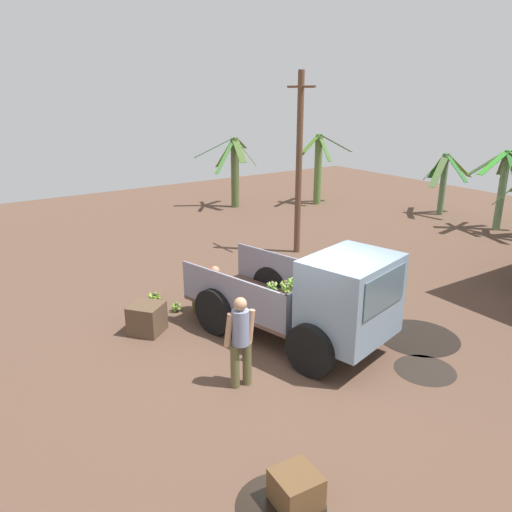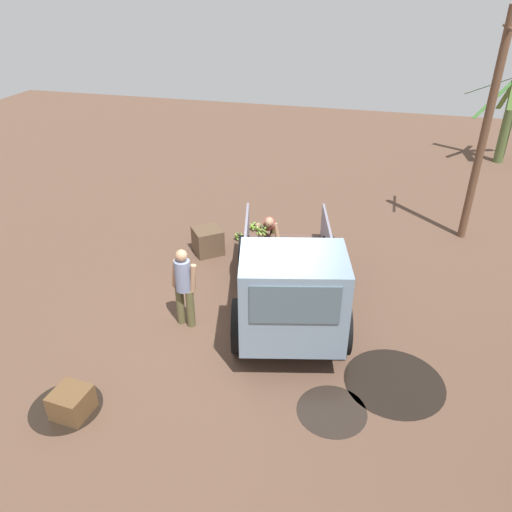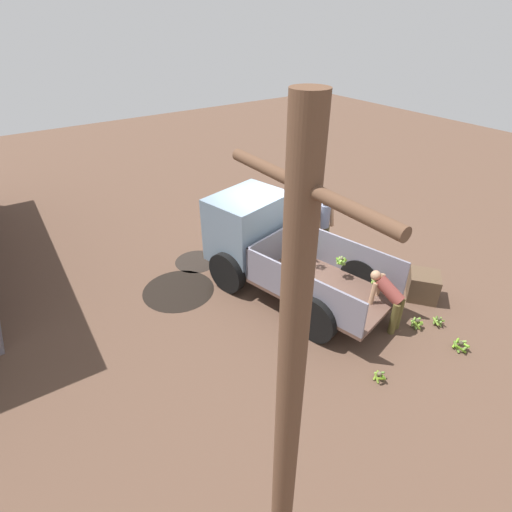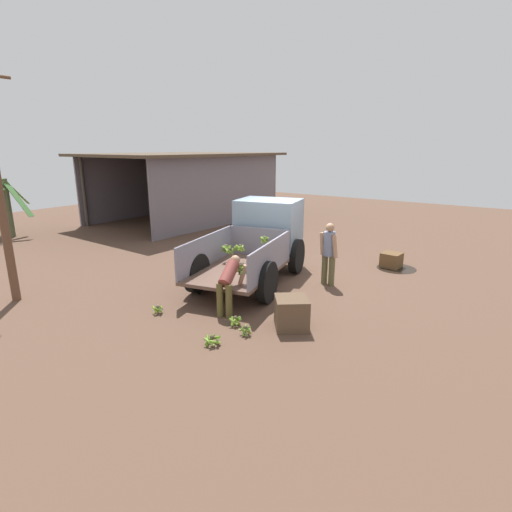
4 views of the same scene
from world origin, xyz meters
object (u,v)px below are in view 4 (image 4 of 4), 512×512
object	(u,v)px
banana_bunch_on_ground_3	(246,330)
wooden_crate_0	(292,313)
cargo_truck	(262,236)
wooden_crate_1	(391,260)
banana_bunch_on_ground_2	(212,340)
person_foreground_visitor	(329,251)
banana_bunch_on_ground_1	(158,308)
banana_bunch_on_ground_0	(235,320)
person_worker_loading	(229,281)

from	to	relation	value
banana_bunch_on_ground_3	wooden_crate_0	xyz separation A→B (m)	(0.80, -0.54, 0.20)
cargo_truck	wooden_crate_1	distance (m)	3.99
banana_bunch_on_ground_3	wooden_crate_1	distance (m)	6.18
banana_bunch_on_ground_2	banana_bunch_on_ground_3	size ratio (longest dim) A/B	1.37
person_foreground_visitor	banana_bunch_on_ground_1	xyz separation A→B (m)	(-3.84, 2.15, -0.78)
person_foreground_visitor	wooden_crate_1	distance (m)	2.78
wooden_crate_0	wooden_crate_1	world-z (taller)	wooden_crate_0
banana_bunch_on_ground_0	banana_bunch_on_ground_2	xyz separation A→B (m)	(-0.88, -0.16, -0.01)
banana_bunch_on_ground_2	wooden_crate_1	xyz separation A→B (m)	(6.78, -1.13, 0.11)
banana_bunch_on_ground_0	cargo_truck	bearing A→B (deg)	25.80
person_worker_loading	banana_bunch_on_ground_2	size ratio (longest dim) A/B	3.77
person_worker_loading	person_foreground_visitor	bearing A→B (deg)	-31.54
person_worker_loading	banana_bunch_on_ground_0	size ratio (longest dim) A/B	4.58
banana_bunch_on_ground_2	person_foreground_visitor	bearing A→B (deg)	-3.56
banana_bunch_on_ground_3	wooden_crate_1	xyz separation A→B (m)	(6.11, -0.87, 0.10)
cargo_truck	wooden_crate_1	world-z (taller)	cargo_truck
banana_bunch_on_ground_2	wooden_crate_0	distance (m)	1.68
cargo_truck	banana_bunch_on_ground_1	distance (m)	3.85
wooden_crate_0	banana_bunch_on_ground_0	bearing A→B (deg)	121.37
cargo_truck	banana_bunch_on_ground_0	world-z (taller)	cargo_truck
cargo_truck	banana_bunch_on_ground_1	xyz separation A→B (m)	(-3.73, 0.16, -0.93)
banana_bunch_on_ground_3	person_worker_loading	bearing A→B (deg)	54.96
banana_bunch_on_ground_2	wooden_crate_1	size ratio (longest dim) A/B	0.60
banana_bunch_on_ground_1	banana_bunch_on_ground_2	distance (m)	1.93
banana_bunch_on_ground_0	wooden_crate_0	bearing A→B (deg)	-58.63
person_worker_loading	banana_bunch_on_ground_0	world-z (taller)	person_worker_loading
person_foreground_visitor	banana_bunch_on_ground_3	xyz separation A→B (m)	(-3.56, 0.00, -0.79)
person_worker_loading	wooden_crate_0	size ratio (longest dim) A/B	1.89
person_foreground_visitor	banana_bunch_on_ground_1	world-z (taller)	person_foreground_visitor
banana_bunch_on_ground_3	banana_bunch_on_ground_0	bearing A→B (deg)	62.51
person_worker_loading	banana_bunch_on_ground_0	xyz separation A→B (m)	(-0.43, -0.51, -0.60)
person_worker_loading	wooden_crate_1	size ratio (longest dim) A/B	2.26
banana_bunch_on_ground_0	banana_bunch_on_ground_1	world-z (taller)	banana_bunch_on_ground_0
banana_bunch_on_ground_0	banana_bunch_on_ground_1	size ratio (longest dim) A/B	1.06
wooden_crate_1	banana_bunch_on_ground_1	bearing A→B (deg)	154.70
wooden_crate_0	wooden_crate_1	bearing A→B (deg)	-3.58
person_foreground_visitor	wooden_crate_0	world-z (taller)	person_foreground_visitor
person_worker_loading	banana_bunch_on_ground_2	xyz separation A→B (m)	(-1.31, -0.67, -0.62)
person_foreground_visitor	banana_bunch_on_ground_2	bearing A→B (deg)	6.63
cargo_truck	wooden_crate_1	bearing A→B (deg)	-60.57
cargo_truck	wooden_crate_0	xyz separation A→B (m)	(-2.66, -2.52, -0.74)
banana_bunch_on_ground_0	banana_bunch_on_ground_1	xyz separation A→B (m)	(-0.49, 1.73, 0.00)
cargo_truck	person_worker_loading	world-z (taller)	cargo_truck
wooden_crate_1	cargo_truck	bearing A→B (deg)	132.91
cargo_truck	person_worker_loading	distance (m)	3.02
banana_bunch_on_ground_1	banana_bunch_on_ground_3	distance (m)	2.17
person_worker_loading	banana_bunch_on_ground_3	bearing A→B (deg)	-138.81
person_foreground_visitor	banana_bunch_on_ground_3	world-z (taller)	person_foreground_visitor
banana_bunch_on_ground_2	wooden_crate_0	size ratio (longest dim) A/B	0.50
cargo_truck	person_foreground_visitor	bearing A→B (deg)	-100.48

